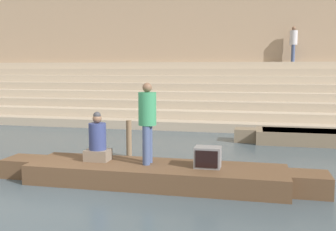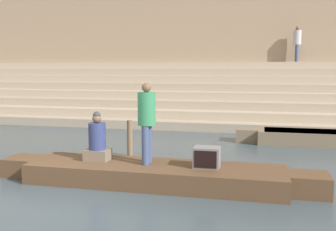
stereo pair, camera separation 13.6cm
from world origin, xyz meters
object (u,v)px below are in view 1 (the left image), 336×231
at_px(rowboat_main, 155,174).
at_px(mooring_post, 129,139).
at_px(person_standing, 147,118).
at_px(tv_set, 208,157).
at_px(person_rowing, 98,142).
at_px(person_on_steps, 293,42).

xyz_separation_m(rowboat_main, mooring_post, (-1.35, 2.34, 0.28)).
bearing_deg(person_standing, rowboat_main, -23.95).
xyz_separation_m(tv_set, mooring_post, (-2.45, 2.31, -0.12)).
xyz_separation_m(person_rowing, mooring_post, (-0.03, 2.23, -0.33)).
distance_m(rowboat_main, person_on_steps, 13.90).
bearing_deg(rowboat_main, person_standing, 160.02).
height_order(person_standing, person_on_steps, person_on_steps).
distance_m(person_standing, person_rowing, 1.27).
distance_m(person_rowing, person_on_steps, 14.08).
bearing_deg(tv_set, person_standing, 178.67).
bearing_deg(person_on_steps, person_rowing, 102.30).
bearing_deg(tv_set, person_rowing, 178.70).
bearing_deg(person_on_steps, mooring_post, 98.15).
relative_size(rowboat_main, person_rowing, 6.42).
bearing_deg(person_rowing, rowboat_main, -5.92).
height_order(person_standing, tv_set, person_standing).
relative_size(person_rowing, tv_set, 2.04).
distance_m(person_rowing, mooring_post, 2.26).
bearing_deg(person_rowing, person_on_steps, 67.01).
distance_m(person_standing, tv_set, 1.49).
xyz_separation_m(tv_set, person_on_steps, (2.68, 12.88, 3.11)).
xyz_separation_m(rowboat_main, person_on_steps, (3.77, 12.91, 3.51)).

